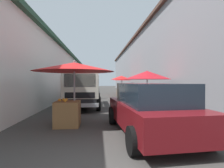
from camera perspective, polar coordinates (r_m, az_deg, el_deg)
ground at (r=15.73m, az=-2.10°, el=-4.67°), size 90.00×90.00×0.00m
building_left_whitewash at (r=19.03m, az=-24.24°, el=2.95°), size 49.80×7.50×4.46m
building_right_concrete at (r=19.58m, az=18.90°, el=6.27°), size 49.80×7.50×6.74m
fruit_stall_mid_lane at (r=21.63m, az=3.47°, el=0.77°), size 2.23×2.23×2.09m
fruit_stall_near_left at (r=9.91m, az=11.54°, el=1.64°), size 2.62×2.62×2.18m
fruit_stall_far_left at (r=18.35m, az=3.01°, el=1.34°), size 2.30×2.30×2.19m
fruit_stall_far_right at (r=14.63m, az=-12.47°, el=1.77°), size 2.19×2.19×2.42m
fruit_stall_near_right at (r=6.18m, az=-12.58°, el=2.86°), size 2.79×2.79×2.24m
hatchback_car at (r=5.11m, az=12.33°, el=-7.82°), size 4.03×2.17×1.45m
delivery_truck at (r=9.71m, az=-9.63°, el=-1.93°), size 4.93×2.00×2.08m
vendor_by_crates at (r=15.06m, az=-5.94°, el=-1.55°), size 0.23×0.62×1.55m
parked_scooter at (r=9.03m, az=-13.92°, el=-5.91°), size 1.69×0.34×1.14m
plastic_stool at (r=7.91m, az=-13.17°, el=-7.76°), size 0.30×0.30×0.43m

